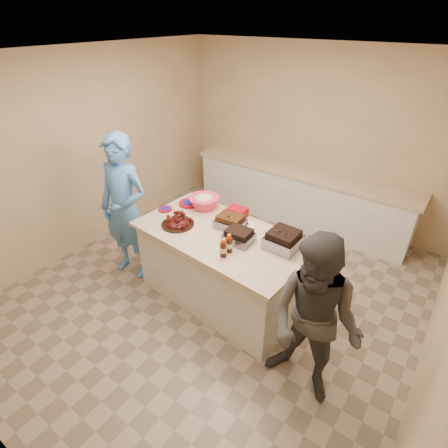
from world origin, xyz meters
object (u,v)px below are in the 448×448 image
Objects in this scene: island at (222,296)px; roasting_pan at (283,247)px; bbq_bottle_b at (229,251)px; guest_gray at (302,385)px; rib_platter at (178,225)px; mustard_bottle at (228,225)px; bbq_bottle_a at (223,256)px; guest_blue at (135,269)px; coleslaw_bowl at (204,208)px; plastic_cup at (202,203)px.

island is 1.16m from roasting_pan.
bbq_bottle_b is 1.45m from guest_gray.
guest_gray is (1.85, -0.39, -0.93)m from rib_platter.
guest_gray is (1.38, -0.73, -0.93)m from mustard_bottle.
bbq_bottle_a is 0.10m from bbq_bottle_b.
rib_platter is 1.86× the size of bbq_bottle_b.
rib_platter is 0.23× the size of guest_gray.
coleslaw_bowl is at bearing 29.06° from guest_blue.
coleslaw_bowl reaches higher than mustard_bottle.
bbq_bottle_b reaches higher than bbq_bottle_a.
island is at bearing 128.75° from bbq_bottle_a.
guest_gray is at bearing -15.83° from guest_blue.
coleslaw_bowl is (-0.52, 0.35, 0.93)m from island.
coleslaw_bowl is at bearing 161.74° from mustard_bottle.
roasting_pan reaches higher than guest_blue.
mustard_bottle is at bearing 35.51° from rib_platter.
bbq_bottle_b is 0.12× the size of guest_gray.
bbq_bottle_b is at bearing -8.52° from guest_blue.
bbq_bottle_a is (0.26, -0.32, 0.93)m from island.
mustard_bottle is (0.47, 0.34, 0.00)m from rib_platter.
roasting_pan is 2.20m from guest_blue.
bbq_bottle_b is at bearing 88.41° from bbq_bottle_a.
roasting_pan is at bearing 18.17° from island.
bbq_bottle_b is 0.11× the size of guest_blue.
coleslaw_bowl reaches higher than guest_gray.
bbq_bottle_b is 1.80m from guest_blue.
bbq_bottle_b reaches higher than rib_platter.
plastic_cup is 0.05× the size of guest_gray.
coleslaw_bowl reaches higher than plastic_cup.
bbq_bottle_b reaches higher than mustard_bottle.
island is 9.62× the size of bbq_bottle_b.
bbq_bottle_b is 0.52m from mustard_bottle.
bbq_bottle_a is at bearing -59.61° from mustard_bottle.
mustard_bottle is (-0.31, 0.42, 0.00)m from bbq_bottle_b.
coleslaw_bowl is 0.97m from bbq_bottle_b.
roasting_pan reaches higher than mustard_bottle.
coleslaw_bowl reaches higher than guest_blue.
coleslaw_bowl is at bearing 172.81° from roasting_pan.
guest_blue is at bearing -165.76° from roasting_pan.
island is 0.95m from mustard_bottle.
bbq_bottle_b is at bearing -36.17° from island.
roasting_pan is at bearing 138.96° from guest_gray.
coleslaw_bowl is 1.03m from bbq_bottle_a.
rib_platter reaches higher than guest_blue.
guest_gray is at bearing -27.76° from mustard_bottle.
mustard_bottle reaches higher than plastic_cup.
mustard_bottle is at bearing 179.24° from roasting_pan.
mustard_bottle is 1.61m from guest_blue.
rib_platter is 1.00× the size of coleslaw_bowl.
rib_platter is at bearing -79.36° from plastic_cup.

